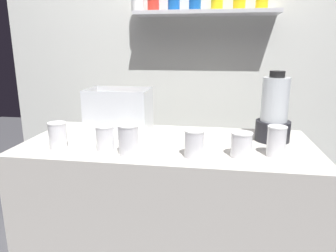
{
  "coord_description": "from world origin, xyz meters",
  "views": [
    {
      "loc": [
        0.22,
        -1.43,
        1.35
      ],
      "look_at": [
        0.0,
        0.0,
        0.98
      ],
      "focal_mm": 32.96,
      "sensor_mm": 36.0,
      "label": 1
    }
  ],
  "objects_px": {
    "juice_cup_beet_right": "(194,146)",
    "juice_cup_orange_far_right": "(241,146)",
    "blender_pitcher": "(274,113)",
    "juice_cup_orange_rightmost": "(276,143)",
    "juice_cup_pomegranate_far_left": "(58,136)",
    "juice_cup_beet_left": "(105,139)",
    "juice_cup_pomegranate_middle": "(128,142)",
    "carrot_display_bin": "(121,120)"
  },
  "relations": [
    {
      "from": "juice_cup_beet_right",
      "to": "juice_cup_orange_far_right",
      "type": "height_order",
      "value": "juice_cup_beet_right"
    },
    {
      "from": "juice_cup_pomegranate_far_left",
      "to": "juice_cup_orange_rightmost",
      "type": "height_order",
      "value": "juice_cup_orange_rightmost"
    },
    {
      "from": "juice_cup_pomegranate_far_left",
      "to": "juice_cup_beet_left",
      "type": "bearing_deg",
      "value": 1.71
    },
    {
      "from": "juice_cup_beet_right",
      "to": "blender_pitcher",
      "type": "bearing_deg",
      "value": 39.35
    },
    {
      "from": "carrot_display_bin",
      "to": "juice_cup_pomegranate_far_left",
      "type": "bearing_deg",
      "value": -128.22
    },
    {
      "from": "juice_cup_pomegranate_far_left",
      "to": "juice_cup_beet_left",
      "type": "relative_size",
      "value": 1.08
    },
    {
      "from": "juice_cup_orange_rightmost",
      "to": "juice_cup_orange_far_right",
      "type": "bearing_deg",
      "value": -168.37
    },
    {
      "from": "carrot_display_bin",
      "to": "blender_pitcher",
      "type": "bearing_deg",
      "value": -0.16
    },
    {
      "from": "carrot_display_bin",
      "to": "juice_cup_pomegranate_middle",
      "type": "xyz_separation_m",
      "value": [
        0.13,
        -0.31,
        -0.02
      ]
    },
    {
      "from": "blender_pitcher",
      "to": "juice_cup_pomegranate_middle",
      "type": "distance_m",
      "value": 0.72
    },
    {
      "from": "juice_cup_beet_left",
      "to": "juice_cup_beet_right",
      "type": "distance_m",
      "value": 0.4
    },
    {
      "from": "juice_cup_pomegranate_middle",
      "to": "juice_cup_orange_rightmost",
      "type": "bearing_deg",
      "value": 6.87
    },
    {
      "from": "juice_cup_pomegranate_middle",
      "to": "juice_cup_orange_far_right",
      "type": "xyz_separation_m",
      "value": [
        0.48,
        0.05,
        -0.01
      ]
    },
    {
      "from": "carrot_display_bin",
      "to": "juice_cup_orange_far_right",
      "type": "distance_m",
      "value": 0.66
    },
    {
      "from": "blender_pitcher",
      "to": "juice_cup_orange_rightmost",
      "type": "distance_m",
      "value": 0.25
    },
    {
      "from": "juice_cup_pomegranate_middle",
      "to": "juice_cup_orange_rightmost",
      "type": "height_order",
      "value": "same"
    },
    {
      "from": "blender_pitcher",
      "to": "juice_cup_beet_left",
      "type": "xyz_separation_m",
      "value": [
        -0.77,
        -0.27,
        -0.09
      ]
    },
    {
      "from": "juice_cup_pomegranate_middle",
      "to": "juice_cup_beet_left",
      "type": "bearing_deg",
      "value": 160.17
    },
    {
      "from": "juice_cup_pomegranate_far_left",
      "to": "juice_cup_orange_far_right",
      "type": "height_order",
      "value": "juice_cup_pomegranate_far_left"
    },
    {
      "from": "juice_cup_beet_right",
      "to": "juice_cup_orange_rightmost",
      "type": "xyz_separation_m",
      "value": [
        0.34,
        0.06,
        0.01
      ]
    },
    {
      "from": "carrot_display_bin",
      "to": "blender_pitcher",
      "type": "height_order",
      "value": "blender_pitcher"
    },
    {
      "from": "carrot_display_bin",
      "to": "juice_cup_pomegranate_far_left",
      "type": "height_order",
      "value": "carrot_display_bin"
    },
    {
      "from": "juice_cup_pomegranate_far_left",
      "to": "juice_cup_beet_left",
      "type": "xyz_separation_m",
      "value": [
        0.22,
        0.01,
        -0.01
      ]
    },
    {
      "from": "juice_cup_beet_right",
      "to": "juice_cup_orange_far_right",
      "type": "distance_m",
      "value": 0.2
    },
    {
      "from": "carrot_display_bin",
      "to": "juice_cup_pomegranate_middle",
      "type": "distance_m",
      "value": 0.34
    },
    {
      "from": "blender_pitcher",
      "to": "juice_cup_orange_rightmost",
      "type": "relative_size",
      "value": 2.6
    },
    {
      "from": "juice_cup_pomegranate_middle",
      "to": "juice_cup_orange_rightmost",
      "type": "distance_m",
      "value": 0.63
    },
    {
      "from": "juice_cup_pomegranate_far_left",
      "to": "juice_cup_pomegranate_middle",
      "type": "relative_size",
      "value": 0.92
    },
    {
      "from": "juice_cup_beet_left",
      "to": "juice_cup_orange_rightmost",
      "type": "relative_size",
      "value": 0.85
    },
    {
      "from": "juice_cup_beet_right",
      "to": "juice_cup_orange_far_right",
      "type": "relative_size",
      "value": 1.1
    },
    {
      "from": "carrot_display_bin",
      "to": "juice_cup_beet_right",
      "type": "height_order",
      "value": "carrot_display_bin"
    },
    {
      "from": "juice_cup_beet_left",
      "to": "juice_cup_orange_rightmost",
      "type": "height_order",
      "value": "juice_cup_orange_rightmost"
    },
    {
      "from": "carrot_display_bin",
      "to": "juice_cup_orange_rightmost",
      "type": "bearing_deg",
      "value": -17.54
    },
    {
      "from": "juice_cup_beet_left",
      "to": "juice_cup_pomegranate_middle",
      "type": "height_order",
      "value": "juice_cup_pomegranate_middle"
    },
    {
      "from": "juice_cup_pomegranate_far_left",
      "to": "juice_cup_beet_left",
      "type": "height_order",
      "value": "juice_cup_pomegranate_far_left"
    },
    {
      "from": "juice_cup_beet_right",
      "to": "carrot_display_bin",
      "type": "bearing_deg",
      "value": 143.54
    },
    {
      "from": "juice_cup_pomegranate_middle",
      "to": "juice_cup_orange_rightmost",
      "type": "relative_size",
      "value": 1.0
    },
    {
      "from": "juice_cup_beet_right",
      "to": "juice_cup_pomegranate_middle",
      "type": "bearing_deg",
      "value": -177.92
    },
    {
      "from": "juice_cup_orange_rightmost",
      "to": "blender_pitcher",
      "type": "bearing_deg",
      "value": 84.16
    },
    {
      "from": "blender_pitcher",
      "to": "juice_cup_orange_rightmost",
      "type": "bearing_deg",
      "value": -95.84
    },
    {
      "from": "blender_pitcher",
      "to": "juice_cup_pomegranate_middle",
      "type": "relative_size",
      "value": 2.6
    },
    {
      "from": "juice_cup_pomegranate_middle",
      "to": "juice_cup_orange_rightmost",
      "type": "xyz_separation_m",
      "value": [
        0.62,
        0.08,
        0.0
      ]
    }
  ]
}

